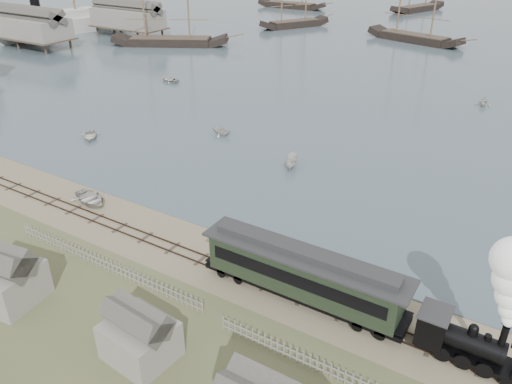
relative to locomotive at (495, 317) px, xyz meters
The scene contains 17 objects.
ground 20.53m from the locomotive, behind, with size 600.00×600.00×0.00m, color gray.
harbor_water 173.21m from the locomotive, 96.64° to the left, with size 600.00×336.00×0.06m, color #40525C.
rail_track 20.43m from the locomotive, behind, with size 120.00×1.80×0.16m.
picket_fence_west 27.30m from the locomotive, 169.33° to the right, with size 19.00×0.10×1.20m, color gray, non-canonical shape.
picket_fence_east 10.15m from the locomotive, 143.88° to the right, with size 15.00×0.10×1.20m, color gray, non-canonical shape.
shed_left 32.24m from the locomotive, 159.89° to the right, with size 5.00×4.00×4.10m, color gray, non-canonical shape.
shed_mid 21.01m from the locomotive, 150.99° to the right, with size 4.00×3.50×3.60m, color gray, non-canonical shape.
western_wharf 104.82m from the locomotive, 156.38° to the left, with size 36.00×56.00×8.00m, color gray, non-canonical shape.
locomotive is the anchor object (origin of this frame).
passenger_coach 12.22m from the locomotive, behind, with size 15.10×2.91×3.67m.
beached_dinghy 35.95m from the locomotive, behind, with size 4.23×3.02×0.88m, color beige.
steamship 121.09m from the locomotive, 154.22° to the left, with size 47.18×7.86×10.32m, color beige, non-canonical shape.
rowboat_0 50.26m from the locomotive, 164.77° to the left, with size 3.44×2.45×0.71m, color beige.
rowboat_1 41.85m from the locomotive, 147.04° to the left, with size 2.65×2.29×1.40m, color beige.
rowboat_2 30.07m from the locomotive, 140.53° to the left, with size 3.19×1.20×1.23m, color beige.
rowboat_6 68.55m from the locomotive, 146.00° to the left, with size 3.76×2.69×0.78m, color beige.
rowboat_7 53.45m from the locomotive, 99.56° to the left, with size 2.64×2.28×1.39m, color beige.
Camera 1 is at (19.77, -27.43, 23.53)m, focal length 35.00 mm.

